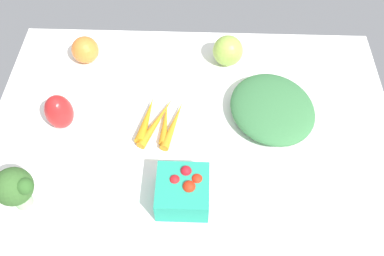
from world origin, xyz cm
name	(u,v)px	position (x,y,z in cm)	size (l,w,h in cm)	color
tablecloth	(192,135)	(0.00, 0.00, 1.00)	(104.00, 76.00, 2.00)	white
heirloom_tomato_green	(228,51)	(-9.24, -25.67, 6.28)	(8.56, 8.56, 8.56)	#97BE49
broccoli_head	(13,188)	(37.50, 20.82, 9.28)	(10.40, 8.41, 11.83)	#97CB8C
leafy_greens_clump	(272,108)	(-20.45, -6.42, 4.81)	(23.89, 21.31, 5.61)	#3A7844
bell_pepper_red	(59,112)	(33.12, -1.63, 7.07)	(6.90, 6.90, 10.13)	red
berry_basket	(183,191)	(1.37, 18.37, 5.53)	(11.63, 11.63, 7.80)	teal
carrot_bunch	(159,122)	(8.50, -2.36, 3.20)	(12.46, 16.80, 2.71)	orange
heirloom_tomato_orange	(85,50)	(31.22, -25.10, 5.83)	(7.65, 7.65, 7.65)	orange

